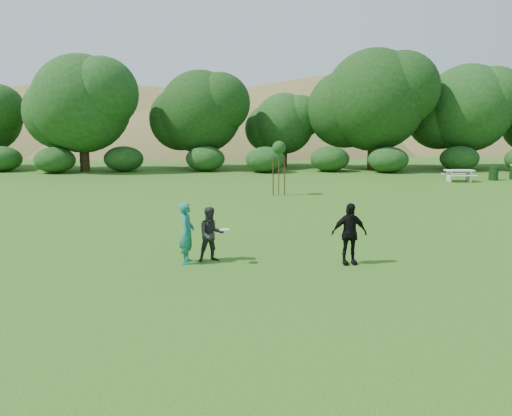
{
  "coord_description": "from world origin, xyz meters",
  "views": [
    {
      "loc": [
        -0.32,
        -12.57,
        3.75
      ],
      "look_at": [
        0.0,
        3.0,
        1.1
      ],
      "focal_mm": 35.0,
      "sensor_mm": 36.0,
      "label": 1
    }
  ],
  "objects_px": {
    "player_teal": "(187,233)",
    "trash_can_near": "(494,173)",
    "sapling": "(279,149)",
    "picnic_table": "(459,174)",
    "player_grey": "(211,234)",
    "player_black": "(349,234)"
  },
  "relations": [
    {
      "from": "player_teal",
      "to": "trash_can_near",
      "type": "relative_size",
      "value": 1.85
    },
    {
      "from": "player_black",
      "to": "sapling",
      "type": "xyz_separation_m",
      "value": [
        -1.03,
        13.05,
        1.59
      ]
    },
    {
      "from": "trash_can_near",
      "to": "picnic_table",
      "type": "bearing_deg",
      "value": -165.5
    },
    {
      "from": "player_black",
      "to": "picnic_table",
      "type": "bearing_deg",
      "value": 52.44
    },
    {
      "from": "player_teal",
      "to": "trash_can_near",
      "type": "bearing_deg",
      "value": -39.8
    },
    {
      "from": "player_teal",
      "to": "trash_can_near",
      "type": "height_order",
      "value": "player_teal"
    },
    {
      "from": "player_teal",
      "to": "picnic_table",
      "type": "height_order",
      "value": "player_teal"
    },
    {
      "from": "player_teal",
      "to": "player_grey",
      "type": "xyz_separation_m",
      "value": [
        0.64,
        0.16,
        -0.08
      ]
    },
    {
      "from": "trash_can_near",
      "to": "sapling",
      "type": "bearing_deg",
      "value": -155.59
    },
    {
      "from": "player_black",
      "to": "trash_can_near",
      "type": "bearing_deg",
      "value": 47.89
    },
    {
      "from": "player_grey",
      "to": "picnic_table",
      "type": "height_order",
      "value": "player_grey"
    },
    {
      "from": "player_teal",
      "to": "picnic_table",
      "type": "relative_size",
      "value": 0.92
    },
    {
      "from": "player_teal",
      "to": "sapling",
      "type": "relative_size",
      "value": 0.58
    },
    {
      "from": "trash_can_near",
      "to": "player_teal",
      "type": "bearing_deg",
      "value": -132.78
    },
    {
      "from": "sapling",
      "to": "picnic_table",
      "type": "height_order",
      "value": "sapling"
    },
    {
      "from": "trash_can_near",
      "to": "player_black",
      "type": "bearing_deg",
      "value": -124.82
    },
    {
      "from": "player_teal",
      "to": "picnic_table",
      "type": "distance_m",
      "value": 24.43
    },
    {
      "from": "player_grey",
      "to": "picnic_table",
      "type": "relative_size",
      "value": 0.84
    },
    {
      "from": "player_grey",
      "to": "trash_can_near",
      "type": "xyz_separation_m",
      "value": [
        17.46,
        19.39,
        -0.3
      ]
    },
    {
      "from": "player_teal",
      "to": "picnic_table",
      "type": "xyz_separation_m",
      "value": [
        15.5,
        18.88,
        -0.31
      ]
    },
    {
      "from": "player_grey",
      "to": "player_black",
      "type": "xyz_separation_m",
      "value": [
        3.72,
        -0.36,
        0.08
      ]
    },
    {
      "from": "player_black",
      "to": "sapling",
      "type": "relative_size",
      "value": 0.58
    }
  ]
}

